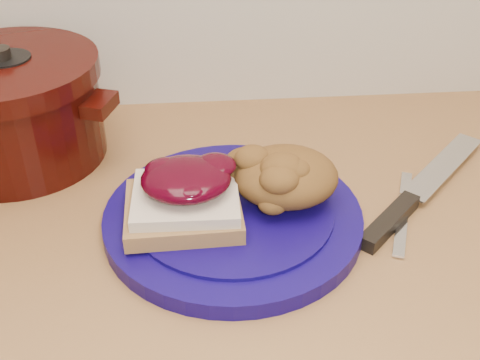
{
  "coord_description": "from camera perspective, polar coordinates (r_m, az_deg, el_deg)",
  "views": [
    {
      "loc": [
        -0.09,
        0.92,
        1.34
      ],
      "look_at": [
        -0.04,
        1.5,
        0.95
      ],
      "focal_mm": 45.0,
      "sensor_mm": 36.0,
      "label": 1
    }
  ],
  "objects": [
    {
      "name": "chef_knife",
      "position": [
        0.75,
        15.42,
        -2.28
      ],
      "size": [
        0.23,
        0.24,
        0.02
      ],
      "rotation": [
        0.0,
        0.0,
        0.8
      ],
      "color": "black",
      "rests_on": "wood_countertop"
    },
    {
      "name": "butter_knife",
      "position": [
        0.75,
        15.19,
        -2.88
      ],
      "size": [
        0.07,
        0.16,
        0.0
      ],
      "primitive_type": "cube",
      "rotation": [
        0.0,
        0.0,
        1.2
      ],
      "color": "silver",
      "rests_on": "wood_countertop"
    },
    {
      "name": "plate",
      "position": [
        0.7,
        -0.67,
        -3.64
      ],
      "size": [
        0.32,
        0.32,
        0.02
      ],
      "primitive_type": "cylinder",
      "rotation": [
        0.0,
        0.0,
        -0.07
      ],
      "color": "#0F0551",
      "rests_on": "wood_countertop"
    },
    {
      "name": "dutch_oven",
      "position": [
        0.86,
        -20.78,
        6.35
      ],
      "size": [
        0.31,
        0.31,
        0.16
      ],
      "rotation": [
        0.0,
        0.0,
        -0.33
      ],
      "color": "black",
      "rests_on": "wood_countertop"
    },
    {
      "name": "stuffing_mound",
      "position": [
        0.7,
        4.34,
        0.34
      ],
      "size": [
        0.13,
        0.11,
        0.06
      ],
      "primitive_type": "ellipsoid",
      "rotation": [
        0.0,
        0.0,
        -0.07
      ],
      "color": "brown",
      "rests_on": "plate"
    },
    {
      "name": "sandwich",
      "position": [
        0.67,
        -5.25,
        -1.5
      ],
      "size": [
        0.13,
        0.12,
        0.06
      ],
      "rotation": [
        0.0,
        0.0,
        -0.07
      ],
      "color": "olive",
      "rests_on": "plate"
    },
    {
      "name": "pepper_grinder",
      "position": [
        0.86,
        -20.39,
        6.56
      ],
      "size": [
        0.08,
        0.08,
        0.14
      ],
      "rotation": [
        0.0,
        0.0,
        -0.28
      ],
      "color": "black",
      "rests_on": "wood_countertop"
    }
  ]
}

